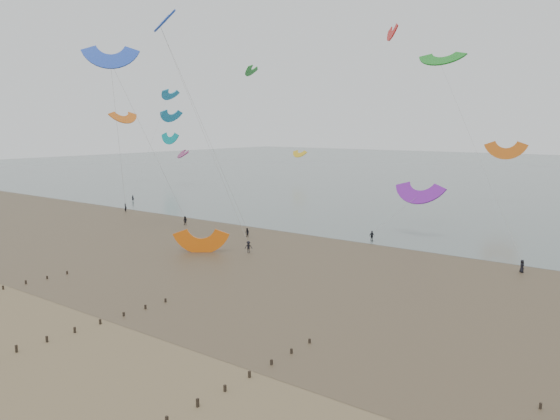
{
  "coord_description": "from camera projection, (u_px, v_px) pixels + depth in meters",
  "views": [
    {
      "loc": [
        46.21,
        -24.52,
        18.21
      ],
      "look_at": [
        6.91,
        28.0,
        8.0
      ],
      "focal_mm": 35.0,
      "sensor_mm": 36.0,
      "label": 1
    }
  ],
  "objects": [
    {
      "name": "ground",
      "position": [
        35.0,
        328.0,
        49.56
      ],
      "size": [
        500.0,
        500.0,
        0.0
      ],
      "primitive_type": "plane",
      "color": "brown",
      "rests_on": "ground"
    },
    {
      "name": "sea_and_shore",
      "position": [
        246.0,
        252.0,
        79.19
      ],
      "size": [
        500.0,
        665.0,
        0.03
      ],
      "color": "#475654",
      "rests_on": "ground"
    },
    {
      "name": "kitesurfer_lead",
      "position": [
        126.0,
        208.0,
        115.52
      ],
      "size": [
        0.72,
        0.52,
        1.83
      ],
      "primitive_type": "imported",
      "rotation": [
        0.0,
        0.0,
        3.01
      ],
      "color": "black",
      "rests_on": "ground"
    },
    {
      "name": "kitesurfers",
      "position": [
        520.0,
        261.0,
        70.49
      ],
      "size": [
        149.99,
        25.48,
        1.88
      ],
      "color": "black",
      "rests_on": "ground"
    },
    {
      "name": "grounded_kite",
      "position": [
        201.0,
        252.0,
        78.92
      ],
      "size": [
        8.51,
        8.21,
        3.69
      ],
      "primitive_type": null,
      "rotation": [
        1.54,
        0.0,
        0.64
      ],
      "color": "orange",
      "rests_on": "ground"
    },
    {
      "name": "kites_airborne",
      "position": [
        413.0,
        112.0,
        116.09
      ],
      "size": [
        237.4,
        114.73,
        43.82
      ],
      "color": "gold",
      "rests_on": "ground"
    }
  ]
}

